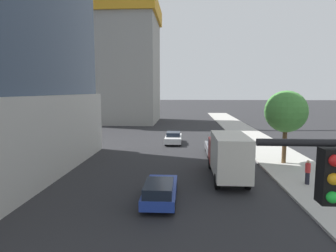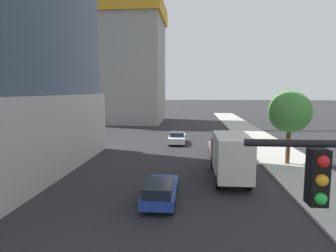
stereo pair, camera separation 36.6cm
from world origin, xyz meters
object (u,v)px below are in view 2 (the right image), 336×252
(car_blue, at_px, (160,190))
(box_truck, at_px, (230,155))
(car_gray, at_px, (219,148))
(street_tree, at_px, (290,112))
(pedestrian_red_shirt, at_px, (311,173))
(construction_building, at_px, (123,58))
(car_white, at_px, (177,138))

(car_blue, xyz_separation_m, box_truck, (4.48, 4.65, 1.11))
(car_gray, relative_size, box_truck, 0.66)
(street_tree, bearing_deg, box_truck, -139.98)
(box_truck, height_order, pedestrian_red_shirt, box_truck)
(construction_building, bearing_deg, car_white, -63.20)
(car_blue, relative_size, box_truck, 0.67)
(street_tree, bearing_deg, car_white, 136.46)
(car_gray, distance_m, pedestrian_red_shirt, 10.50)
(street_tree, distance_m, car_gray, 7.47)
(car_gray, xyz_separation_m, pedestrian_red_shirt, (5.07, -9.19, 0.22))
(car_white, xyz_separation_m, car_blue, (-0.00, -18.64, 0.03))
(car_gray, xyz_separation_m, box_truck, (0.00, -7.99, 1.07))
(street_tree, relative_size, car_white, 1.36)
(construction_building, xyz_separation_m, car_white, (12.11, -23.97, -12.25))
(box_truck, bearing_deg, car_gray, 90.00)
(car_gray, bearing_deg, box_truck, -90.00)
(construction_building, distance_m, car_white, 29.51)
(street_tree, relative_size, car_blue, 1.32)
(car_gray, relative_size, car_blue, 0.99)
(car_gray, xyz_separation_m, car_blue, (-4.48, -12.63, -0.04))
(construction_building, height_order, car_gray, construction_building)
(construction_building, bearing_deg, box_truck, -66.41)
(car_blue, distance_m, box_truck, 6.55)
(construction_building, xyz_separation_m, pedestrian_red_shirt, (21.65, -39.17, -11.96))
(pedestrian_red_shirt, bearing_deg, box_truck, 166.61)
(street_tree, xyz_separation_m, car_white, (-9.92, 9.43, -3.87))
(car_gray, distance_m, car_white, 7.49)
(car_white, bearing_deg, car_gray, -53.32)
(construction_building, relative_size, car_white, 6.72)
(construction_building, distance_m, car_blue, 45.95)
(street_tree, xyz_separation_m, box_truck, (-5.44, -4.57, -2.73))
(car_blue, bearing_deg, pedestrian_red_shirt, 19.82)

